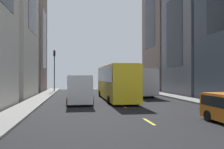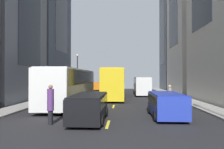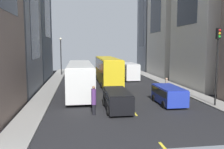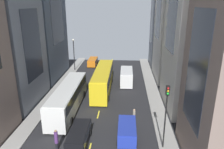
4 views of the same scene
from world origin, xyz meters
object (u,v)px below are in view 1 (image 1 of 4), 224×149
car_blue_1 (77,86)px  pedestrian_walking_far (71,86)px  car_black_2 (107,86)px  delivery_van_white (80,87)px  traffic_light_near_corner (54,63)px  city_bus_white (135,80)px  pedestrian_crossing_mid (117,84)px  streetcar_yellow (115,80)px

car_blue_1 → pedestrian_walking_far: pedestrian_walking_far is taller
car_black_2 → delivery_van_white: bearing=74.7°
delivery_van_white → traffic_light_near_corner: bearing=-78.3°
city_bus_white → car_black_2: bearing=-68.1°
traffic_light_near_corner → delivery_van_white: bearing=101.7°
car_blue_1 → traffic_light_near_corner: traffic_light_near_corner is taller
car_black_2 → pedestrian_walking_far: pedestrian_walking_far is taller
car_blue_1 → car_black_2: car_black_2 is taller
car_black_2 → pedestrian_walking_far: 6.99m
car_blue_1 → pedestrian_walking_far: (0.82, 2.74, 0.15)m
car_blue_1 → pedestrian_walking_far: bearing=73.3°
city_bus_white → car_black_2: (2.92, -7.28, -1.06)m
delivery_van_white → pedestrian_crossing_mid: (-6.75, -18.59, -0.34)m
car_blue_1 → car_black_2: bearing=-165.2°
streetcar_yellow → car_blue_1: bearing=-73.2°
car_black_2 → pedestrian_crossing_mid: bearing=-150.1°
city_bus_white → streetcar_yellow: bearing=61.2°
traffic_light_near_corner → streetcar_yellow: bearing=117.2°
pedestrian_crossing_mid → traffic_light_near_corner: 11.02m
streetcar_yellow → car_black_2: size_ratio=2.69×
streetcar_yellow → car_black_2: streetcar_yellow is taller
car_blue_1 → traffic_light_near_corner: 5.36m
streetcar_yellow → traffic_light_near_corner: (7.50, -14.57, 2.51)m
car_blue_1 → traffic_light_near_corner: size_ratio=0.66×
car_blue_1 → pedestrian_crossing_mid: pedestrian_crossing_mid is taller
city_bus_white → pedestrian_walking_far: (8.63, -3.25, -0.92)m
city_bus_white → traffic_light_near_corner: size_ratio=1.93×
car_blue_1 → pedestrian_crossing_mid: 7.28m
delivery_van_white → car_blue_1: delivery_van_white is taller
car_blue_1 → delivery_van_white: bearing=90.4°
city_bus_white → delivery_van_white: 12.77m
city_bus_white → pedestrian_walking_far: city_bus_white is taller
delivery_van_white → traffic_light_near_corner: traffic_light_near_corner is taller
streetcar_yellow → traffic_light_near_corner: size_ratio=1.95×
pedestrian_walking_far → traffic_light_near_corner: 6.18m
car_black_2 → pedestrian_crossing_mid: size_ratio=2.13×
traffic_light_near_corner → car_blue_1: bearing=156.9°
delivery_van_white → car_blue_1: (0.10, -16.16, -0.57)m
car_black_2 → pedestrian_walking_far: bearing=35.2°
delivery_van_white → pedestrian_walking_far: (0.93, -13.43, -0.42)m
pedestrian_walking_far → city_bus_white: bearing=110.8°
city_bus_white → pedestrian_crossing_mid: bearing=-83.6°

